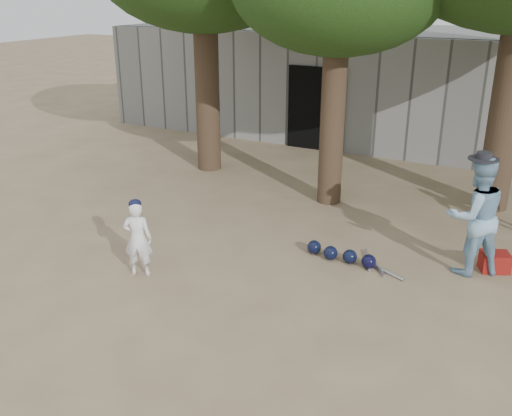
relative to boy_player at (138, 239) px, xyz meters
The scene contains 7 objects.
ground 1.01m from the boy_player, 10.78° to the left, with size 70.00×70.00×0.00m, color #937C5E.
boy_player is the anchor object (origin of this frame).
spectator_blue 5.08m from the boy_player, 28.93° to the left, with size 0.90×0.70×1.85m, color #8AB6D5.
red_bag 5.51m from the boy_player, 29.09° to the left, with size 0.42×0.32×0.30m, color maroon.
back_building 10.56m from the boy_player, 85.62° to the left, with size 16.00×5.24×3.00m.
helmet_row 3.21m from the boy_player, 35.96° to the left, with size 1.19×0.32×0.23m.
bat_pile 3.73m from the boy_player, 31.42° to the left, with size 0.86×0.77×0.06m.
Camera 1 is at (4.43, -6.23, 4.14)m, focal length 40.00 mm.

